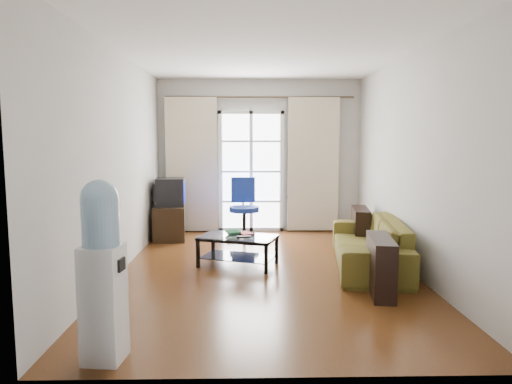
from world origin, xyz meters
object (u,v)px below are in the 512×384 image
at_px(sofa, 369,243).
at_px(water_cooler, 102,268).
at_px(crt_tv, 169,192).
at_px(tv_stand, 169,222).
at_px(coffee_table, 238,247).
at_px(task_chair, 244,221).

bearing_deg(sofa, water_cooler, -38.18).
distance_m(crt_tv, water_cooler, 4.25).
distance_m(sofa, tv_stand, 3.34).
height_order(sofa, tv_stand, sofa).
xyz_separation_m(crt_tv, water_cooler, (0.23, -4.25, -0.07)).
relative_size(crt_tv, water_cooler, 0.40).
bearing_deg(coffee_table, tv_stand, 125.06).
distance_m(tv_stand, task_chair, 1.24).
distance_m(sofa, water_cooler, 3.65).
height_order(tv_stand, water_cooler, water_cooler).
xyz_separation_m(tv_stand, task_chair, (1.24, -0.01, 0.02)).
xyz_separation_m(sofa, coffee_table, (-1.69, 0.06, -0.05)).
xyz_separation_m(tv_stand, crt_tv, (0.00, 0.02, 0.50)).
xyz_separation_m(sofa, task_chair, (-1.62, 1.71, -0.01)).
bearing_deg(coffee_table, water_cooler, -110.18).
distance_m(crt_tv, task_chair, 1.33).
height_order(sofa, coffee_table, sofa).
relative_size(coffee_table, tv_stand, 1.45).
relative_size(sofa, coffee_table, 2.00).
height_order(tv_stand, task_chair, task_chair).
bearing_deg(sofa, task_chair, -128.23).
xyz_separation_m(crt_tv, task_chair, (1.24, -0.03, -0.48)).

